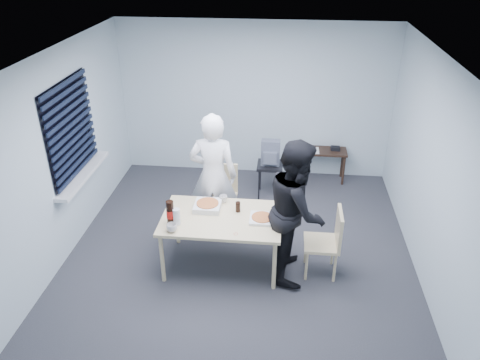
# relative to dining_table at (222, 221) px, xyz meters

# --- Properties ---
(room) EXTENTS (5.00, 5.00, 5.00)m
(room) POSITION_rel_dining_table_xyz_m (-2.00, 0.59, 0.79)
(room) COLOR #2A2B2F
(room) RESTS_ON ground
(dining_table) EXTENTS (1.46, 0.92, 0.71)m
(dining_table) POSITION_rel_dining_table_xyz_m (0.00, 0.00, 0.00)
(dining_table) COLOR beige
(dining_table) RESTS_ON ground
(chair_far) EXTENTS (0.42, 0.42, 0.89)m
(chair_far) POSITION_rel_dining_table_xyz_m (-0.13, 1.00, -0.14)
(chair_far) COLOR beige
(chair_far) RESTS_ON ground
(chair_right) EXTENTS (0.42, 0.42, 0.89)m
(chair_right) POSITION_rel_dining_table_xyz_m (1.31, -0.03, -0.14)
(chair_right) COLOR beige
(chair_right) RESTS_ON ground
(person_white) EXTENTS (0.65, 0.42, 1.77)m
(person_white) POSITION_rel_dining_table_xyz_m (-0.21, 0.73, 0.23)
(person_white) COLOR white
(person_white) RESTS_ON ground
(person_black) EXTENTS (0.47, 0.86, 1.77)m
(person_black) POSITION_rel_dining_table_xyz_m (0.90, -0.03, 0.23)
(person_black) COLOR black
(person_black) RESTS_ON ground
(side_table) EXTENTS (0.83, 0.37, 0.55)m
(side_table) POSITION_rel_dining_table_xyz_m (1.35, 2.47, -0.18)
(side_table) COLOR #332117
(side_table) RESTS_ON ground
(stool) EXTENTS (0.40, 0.40, 0.56)m
(stool) POSITION_rel_dining_table_xyz_m (0.51, 1.83, -0.20)
(stool) COLOR black
(stool) RESTS_ON ground
(backpack) EXTENTS (0.29, 0.21, 0.41)m
(backpack) POSITION_rel_dining_table_xyz_m (0.51, 1.82, 0.10)
(backpack) COLOR slate
(backpack) RESTS_ON stool
(pizza_box_a) EXTENTS (0.33, 0.33, 0.08)m
(pizza_box_a) POSITION_rel_dining_table_xyz_m (-0.20, 0.18, 0.10)
(pizza_box_a) COLOR white
(pizza_box_a) RESTS_ON dining_table
(pizza_box_b) EXTENTS (0.30, 0.30, 0.04)m
(pizza_box_b) POSITION_rel_dining_table_xyz_m (0.49, -0.01, 0.08)
(pizza_box_b) COLOR white
(pizza_box_b) RESTS_ON dining_table
(mug_a) EXTENTS (0.17, 0.17, 0.10)m
(mug_a) POSITION_rel_dining_table_xyz_m (-0.53, -0.36, 0.11)
(mug_a) COLOR silver
(mug_a) RESTS_ON dining_table
(mug_b) EXTENTS (0.10, 0.10, 0.09)m
(mug_b) POSITION_rel_dining_table_xyz_m (-0.03, 0.35, 0.11)
(mug_b) COLOR silver
(mug_b) RESTS_ON dining_table
(cola_glass) EXTENTS (0.08, 0.08, 0.13)m
(cola_glass) POSITION_rel_dining_table_xyz_m (0.18, 0.15, 0.13)
(cola_glass) COLOR black
(cola_glass) RESTS_ON dining_table
(soda_bottle) EXTENTS (0.09, 0.09, 0.30)m
(soda_bottle) POSITION_rel_dining_table_xyz_m (-0.58, -0.20, 0.20)
(soda_bottle) COLOR black
(soda_bottle) RESTS_ON dining_table
(plastic_cups) EXTENTS (0.10, 0.10, 0.20)m
(plastic_cups) POSITION_rel_dining_table_xyz_m (-0.51, -0.21, 0.16)
(plastic_cups) COLOR silver
(plastic_cups) RESTS_ON dining_table
(rubber_band) EXTENTS (0.06, 0.06, 0.00)m
(rubber_band) POSITION_rel_dining_table_xyz_m (0.21, -0.34, 0.06)
(rubber_band) COLOR red
(rubber_band) RESTS_ON dining_table
(papers) EXTENTS (0.27, 0.32, 0.00)m
(papers) POSITION_rel_dining_table_xyz_m (1.20, 2.44, -0.10)
(papers) COLOR white
(papers) RESTS_ON side_table
(black_box) EXTENTS (0.16, 0.13, 0.06)m
(black_box) POSITION_rel_dining_table_xyz_m (1.57, 2.49, -0.07)
(black_box) COLOR black
(black_box) RESTS_ON side_table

